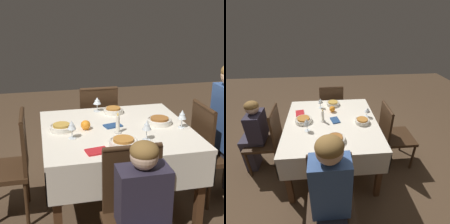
# 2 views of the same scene
# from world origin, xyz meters

# --- Properties ---
(ground_plane) EXTENTS (8.00, 8.00, 0.00)m
(ground_plane) POSITION_xyz_m (0.00, 0.00, 0.00)
(ground_plane) COLOR #4C3826
(dining_table) EXTENTS (1.21, 1.13, 0.73)m
(dining_table) POSITION_xyz_m (0.00, 0.00, 0.64)
(dining_table) COLOR silver
(dining_table) RESTS_ON ground_plane
(chair_east) EXTENTS (0.42, 0.42, 0.90)m
(chair_east) POSITION_xyz_m (0.87, -0.06, 0.49)
(chair_east) COLOR #382314
(chair_east) RESTS_ON ground_plane
(chair_south) EXTENTS (0.42, 0.42, 0.90)m
(chair_south) POSITION_xyz_m (-0.06, -0.83, 0.49)
(chair_south) COLOR #382314
(chair_south) RESTS_ON ground_plane
(chair_west) EXTENTS (0.42, 0.42, 0.90)m
(chair_west) POSITION_xyz_m (-0.87, 0.04, 0.49)
(chair_west) COLOR #382314
(chair_west) RESTS_ON ground_plane
(chair_north) EXTENTS (0.42, 0.42, 0.90)m
(chair_north) POSITION_xyz_m (-0.01, 0.83, 0.49)
(chair_north) COLOR #382314
(chair_north) RESTS_ON ground_plane
(person_child_dark) EXTENTS (0.30, 0.33, 1.02)m
(person_child_dark) POSITION_xyz_m (-0.06, -0.99, 0.56)
(person_child_dark) COLOR #383342
(person_child_dark) RESTS_ON ground_plane
(bowl_east) EXTENTS (0.21, 0.21, 0.06)m
(bowl_east) POSITION_xyz_m (0.38, 0.02, 0.76)
(bowl_east) COLOR silver
(bowl_east) RESTS_ON dining_table
(wine_glass_east) EXTENTS (0.07, 0.07, 0.16)m
(wine_glass_east) POSITION_xyz_m (0.53, -0.10, 0.84)
(wine_glass_east) COLOR white
(wine_glass_east) RESTS_ON dining_table
(bowl_south) EXTENTS (0.21, 0.21, 0.06)m
(bowl_south) POSITION_xyz_m (-0.03, -0.34, 0.76)
(bowl_south) COLOR silver
(bowl_south) RESTS_ON dining_table
(wine_glass_south) EXTENTS (0.07, 0.07, 0.16)m
(wine_glass_south) POSITION_xyz_m (0.17, -0.28, 0.85)
(wine_glass_south) COLOR white
(wine_glass_south) RESTS_ON dining_table
(bowl_west) EXTENTS (0.19, 0.19, 0.06)m
(bowl_west) POSITION_xyz_m (-0.44, 0.05, 0.76)
(bowl_west) COLOR silver
(bowl_west) RESTS_ON dining_table
(wine_glass_west) EXTENTS (0.07, 0.07, 0.15)m
(wine_glass_west) POSITION_xyz_m (-0.38, -0.13, 0.84)
(wine_glass_west) COLOR white
(wine_glass_west) RESTS_ON dining_table
(bowl_north) EXTENTS (0.18, 0.18, 0.06)m
(bowl_north) POSITION_xyz_m (0.06, 0.38, 0.76)
(bowl_north) COLOR silver
(bowl_north) RESTS_ON dining_table
(wine_glass_north) EXTENTS (0.07, 0.07, 0.14)m
(wine_glass_north) POSITION_xyz_m (-0.08, 0.47, 0.83)
(wine_glass_north) COLOR white
(wine_glass_north) RESTS_ON dining_table
(candle_centerpiece) EXTENTS (0.06, 0.06, 0.17)m
(candle_centerpiece) POSITION_xyz_m (-0.01, -0.10, 0.80)
(candle_centerpiece) COLOR beige
(candle_centerpiece) RESTS_ON dining_table
(orange_fruit) EXTENTS (0.08, 0.08, 0.08)m
(orange_fruit) POSITION_xyz_m (-0.25, 0.03, 0.77)
(orange_fruit) COLOR orange
(orange_fruit) RESTS_ON dining_table
(napkin_red_folded) EXTENTS (0.17, 0.13, 0.01)m
(napkin_red_folded) POSITION_xyz_m (-0.24, -0.41, 0.74)
(napkin_red_folded) COLOR red
(napkin_red_folded) RESTS_ON dining_table
(napkin_spare_side) EXTENTS (0.16, 0.13, 0.01)m
(napkin_spare_side) POSITION_xyz_m (-0.02, 0.05, 0.74)
(napkin_spare_side) COLOR navy
(napkin_spare_side) RESTS_ON dining_table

